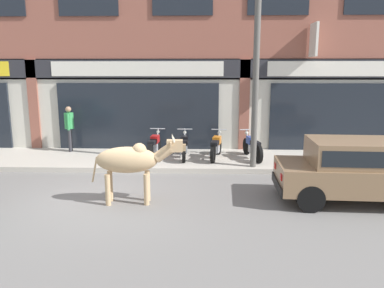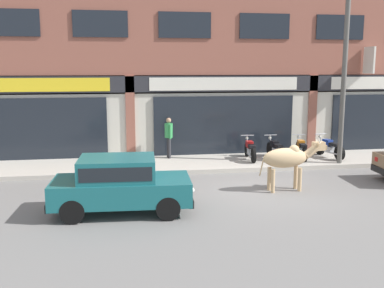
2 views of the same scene
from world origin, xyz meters
The scene contains 11 objects.
ground_plane centered at (0.00, 0.00, 0.00)m, with size 90.00×90.00×0.00m, color slate.
sidewalk centered at (0.00, 3.62, 0.08)m, with size 19.00×2.85×0.16m, color #B7AFA3.
shop_building centered at (0.00, 5.31, 4.23)m, with size 23.00×1.40×8.91m.
cow centered at (0.75, -0.29, 1.01)m, with size 2.15×0.60×1.61m.
car_1 centered at (5.83, -0.07, 0.81)m, with size 3.68×1.77×1.46m.
motorcycle_0 centered at (0.74, 3.68, 0.54)m, with size 0.52×1.81×0.88m.
motorcycle_1 centered at (1.75, 3.60, 0.54)m, with size 0.52×1.81×0.88m.
motorcycle_2 centered at (2.79, 3.56, 0.54)m, with size 0.63×1.80×0.88m.
motorcycle_3 centered at (3.98, 3.57, 0.54)m, with size 0.60×1.80×0.88m.
pedestrian centered at (-2.36, 4.46, 1.14)m, with size 0.32×0.49×1.60m.
utility_pole centered at (3.87, 2.50, 3.35)m, with size 0.18×0.18×6.39m, color #595651.
Camera 1 is at (2.38, -8.45, 3.02)m, focal length 35.00 mm.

